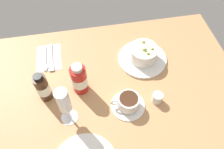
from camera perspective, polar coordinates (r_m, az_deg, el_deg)
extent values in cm
cube|color=#B27F51|center=(93.65, 1.61, -5.49)|extent=(110.00, 84.00, 3.00)
cylinder|color=silver|center=(103.31, 7.91, 4.09)|extent=(22.49, 22.49, 1.20)
cylinder|color=silver|center=(100.32, 8.17, 5.51)|extent=(12.52, 12.52, 6.68)
cylinder|color=beige|center=(98.43, 8.34, 6.47)|extent=(10.76, 10.76, 1.60)
sphere|color=olive|center=(98.01, 10.51, 6.56)|extent=(1.20, 1.20, 1.20)
sphere|color=olive|center=(100.21, 8.23, 8.37)|extent=(1.37, 1.37, 1.37)
sphere|color=olive|center=(95.91, 9.43, 5.38)|extent=(1.29, 1.29, 1.29)
sphere|color=olive|center=(97.42, 8.72, 6.54)|extent=(1.15, 1.15, 1.15)
sphere|color=olive|center=(97.05, 8.35, 6.36)|extent=(1.39, 1.39, 1.39)
sphere|color=olive|center=(96.72, 8.83, 6.05)|extent=(0.97, 0.97, 0.97)
cube|color=silver|center=(107.67, -16.19, 4.30)|extent=(11.53, 16.16, 0.30)
cube|color=silver|center=(107.84, -15.62, 4.94)|extent=(1.22, 14.00, 0.50)
cube|color=silver|center=(102.86, -15.53, 1.67)|extent=(2.21, 3.60, 0.40)
cube|color=silver|center=(108.30, -17.07, 4.70)|extent=(1.02, 13.00, 0.50)
ellipsoid|color=silver|center=(103.80, -17.06, 1.80)|extent=(2.40, 4.00, 0.60)
cylinder|color=silver|center=(89.44, 4.19, -8.02)|extent=(13.85, 13.85, 0.90)
cylinder|color=silver|center=(86.69, 4.32, -7.09)|extent=(8.62, 8.62, 5.31)
cylinder|color=#3F2415|center=(84.80, 4.41, -6.41)|extent=(7.33, 7.33, 1.00)
torus|color=silver|center=(86.00, 0.80, -7.31)|extent=(3.66, 1.12, 3.60)
cylinder|color=silver|center=(90.51, 11.72, -5.98)|extent=(4.16, 4.16, 4.70)
cone|color=silver|center=(89.05, 13.07, -5.76)|extent=(2.53, 2.31, 2.25)
cylinder|color=white|center=(88.82, -11.03, -10.90)|extent=(6.71, 6.71, 0.40)
cylinder|color=white|center=(85.05, -11.48, -9.73)|extent=(0.80, 0.80, 8.04)
cylinder|color=white|center=(76.79, -12.64, -6.69)|extent=(4.65, 4.65, 10.86)
cylinder|color=#E8F0BD|center=(78.19, -12.42, -7.26)|extent=(3.81, 3.81, 6.51)
cylinder|color=#B21E19|center=(88.81, -8.53, -1.35)|extent=(6.38, 6.38, 13.68)
cylinder|color=silver|center=(89.04, -8.51, -1.45)|extent=(6.50, 6.50, 5.20)
cylinder|color=silver|center=(82.52, -9.18, 1.65)|extent=(4.14, 4.14, 1.91)
cylinder|color=#382314|center=(90.02, -17.60, -3.39)|extent=(5.20, 5.20, 13.50)
cylinder|color=silver|center=(90.24, -17.56, -3.48)|extent=(5.31, 5.31, 5.13)
cylinder|color=black|center=(83.99, -18.88, -0.67)|extent=(3.38, 3.38, 1.60)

